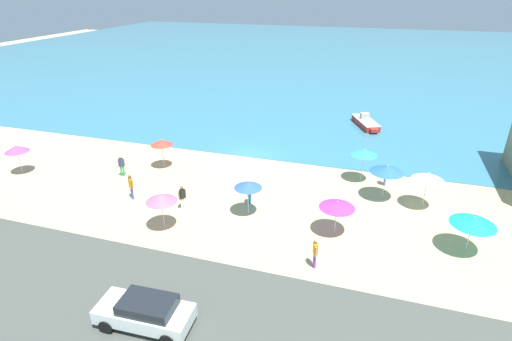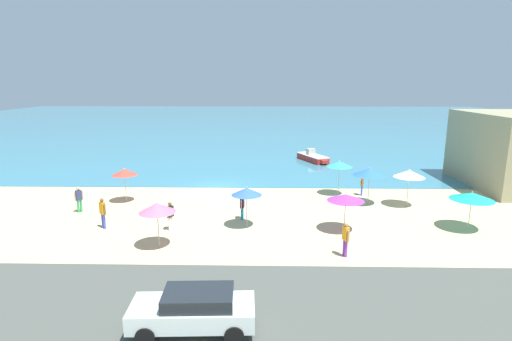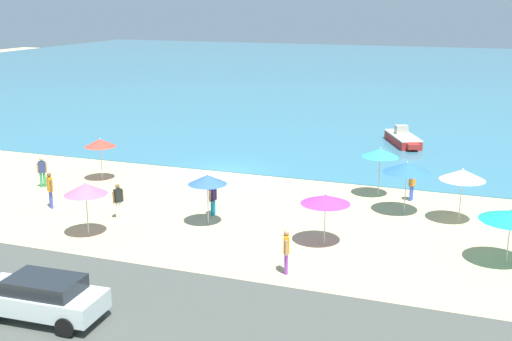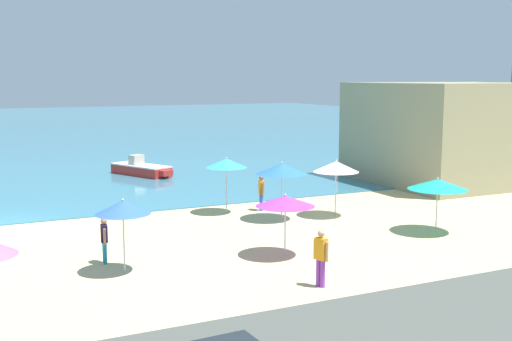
% 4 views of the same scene
% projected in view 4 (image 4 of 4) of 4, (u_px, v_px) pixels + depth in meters
% --- Properties ---
extents(ground_plane, '(160.00, 160.00, 0.00)m').
position_uv_depth(ground_plane, '(7.00, 225.00, 27.36)').
color(ground_plane, '#CEB783').
extents(beach_umbrella_0, '(2.09, 2.09, 2.24)m').
position_uv_depth(beach_umbrella_0, '(285.00, 201.00, 22.39)').
color(beach_umbrella_0, '#B2B2B7').
rests_on(beach_umbrella_0, ground_plane).
extents(beach_umbrella_2, '(1.93, 1.93, 2.63)m').
position_uv_depth(beach_umbrella_2, '(226.00, 163.00, 29.54)').
color(beach_umbrella_2, '#B2B2B7').
rests_on(beach_umbrella_2, ground_plane).
extents(beach_umbrella_4, '(1.78, 1.78, 2.44)m').
position_uv_depth(beach_umbrella_4, '(123.00, 207.00, 20.44)').
color(beach_umbrella_4, '#B2B2B7').
rests_on(beach_umbrella_4, ground_plane).
extents(beach_umbrella_5, '(2.27, 2.27, 2.59)m').
position_uv_depth(beach_umbrella_5, '(282.00, 169.00, 28.16)').
color(beach_umbrella_5, '#B2B2B7').
rests_on(beach_umbrella_5, ground_plane).
extents(beach_umbrella_6, '(2.40, 2.40, 2.27)m').
position_uv_depth(beach_umbrella_6, '(438.00, 184.00, 25.86)').
color(beach_umbrella_6, '#B2B2B7').
rests_on(beach_umbrella_6, ground_plane).
extents(beach_umbrella_8, '(2.07, 2.07, 2.60)m').
position_uv_depth(beach_umbrella_8, '(336.00, 167.00, 28.89)').
color(beach_umbrella_8, '#B2B2B7').
rests_on(beach_umbrella_8, ground_plane).
extents(bather_1, '(0.30, 0.55, 1.67)m').
position_uv_depth(bather_1, '(261.00, 191.00, 30.32)').
color(bather_1, blue).
rests_on(bather_1, ground_plane).
extents(bather_3, '(0.32, 0.55, 1.75)m').
position_uv_depth(bather_3, '(321.00, 255.00, 19.22)').
color(bather_3, purple).
rests_on(bather_3, ground_plane).
extents(bather_4, '(0.28, 0.56, 1.58)m').
position_uv_depth(bather_4, '(104.00, 238.00, 21.66)').
color(bather_4, teal).
rests_on(bather_4, ground_plane).
extents(skiff_nearshore, '(3.17, 4.82, 1.26)m').
position_uv_depth(skiff_nearshore, '(141.00, 169.00, 41.15)').
color(skiff_nearshore, red).
rests_on(skiff_nearshore, sea).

